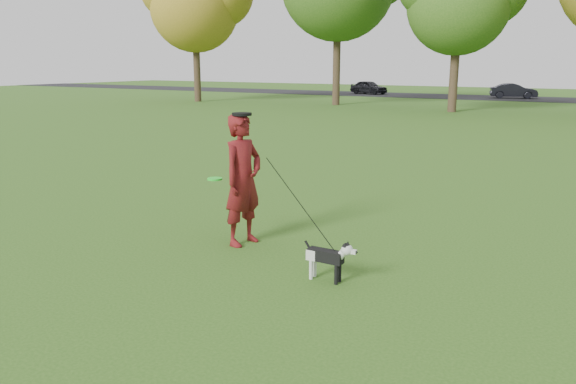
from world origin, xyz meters
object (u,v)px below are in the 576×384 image
Objects in this scene: car_mid at (513,91)px; dog at (329,256)px; man at (243,180)px; car_left at (369,87)px.

dog is at bearing 170.31° from car_mid.
man is 2.07m from dog.
car_left reaches higher than car_mid.
car_left is 12.02m from car_mid.
car_mid is at bearing 96.17° from dog.
dog is 0.22× the size of car_mid.
dog is 43.89m from car_left.
man is 40.07m from car_mid.
man is 2.68× the size of dog.
car_left reaches higher than dog.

